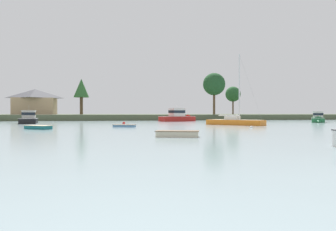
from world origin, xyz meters
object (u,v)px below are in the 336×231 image
at_px(cruiser_green, 318,120).
at_px(dinghy_wood, 219,121).
at_px(cruiser_black, 29,120).
at_px(mooring_buoy_red, 124,123).
at_px(dinghy_teal, 38,128).
at_px(sailboat_orange, 235,123).
at_px(dinghy_skyblue, 124,126).
at_px(cruiser_red, 180,118).
at_px(mooring_buoy_white, 251,127).
at_px(dinghy_cream, 177,135).

relative_size(cruiser_green, dinghy_wood, 1.92).
distance_m(cruiser_black, mooring_buoy_red, 18.00).
relative_size(dinghy_teal, dinghy_wood, 0.95).
relative_size(cruiser_black, dinghy_wood, 2.33).
height_order(cruiser_green, dinghy_teal, cruiser_green).
xyz_separation_m(cruiser_green, sailboat_orange, (-21.91, -9.33, -0.28)).
relative_size(dinghy_skyblue, dinghy_wood, 0.88).
relative_size(cruiser_red, mooring_buoy_red, 17.91).
bearing_deg(dinghy_skyblue, cruiser_black, 131.79).
height_order(cruiser_red, mooring_buoy_white, cruiser_red).
height_order(dinghy_cream, dinghy_wood, dinghy_cream).
bearing_deg(dinghy_wood, dinghy_teal, -144.28).
relative_size(dinghy_skyblue, dinghy_teal, 0.93).
distance_m(cruiser_black, dinghy_wood, 37.14).
relative_size(dinghy_skyblue, mooring_buoy_white, 8.21).
distance_m(sailboat_orange, cruiser_black, 37.23).
xyz_separation_m(sailboat_orange, dinghy_wood, (2.97, 14.82, -0.11)).
height_order(cruiser_black, cruiser_red, cruiser_red).
height_order(cruiser_red, mooring_buoy_red, cruiser_red).
height_order(cruiser_green, cruiser_red, cruiser_red).
bearing_deg(dinghy_wood, mooring_buoy_white, -100.81).
relative_size(cruiser_green, dinghy_teal, 2.02).
xyz_separation_m(dinghy_teal, mooring_buoy_white, (26.13, -1.61, -0.09)).
bearing_deg(dinghy_wood, cruiser_green, -16.17).
height_order(sailboat_orange, dinghy_cream, sailboat_orange).
relative_size(cruiser_red, mooring_buoy_white, 25.13).
bearing_deg(dinghy_skyblue, dinghy_cream, -78.93).
bearing_deg(mooring_buoy_red, cruiser_red, 45.79).
xyz_separation_m(sailboat_orange, mooring_buoy_red, (-17.00, 9.40, -0.17)).
height_order(dinghy_teal, dinghy_wood, dinghy_teal).
relative_size(sailboat_orange, dinghy_wood, 3.15).
relative_size(dinghy_skyblue, cruiser_red, 0.33).
bearing_deg(mooring_buoy_white, dinghy_wood, 79.19).
height_order(cruiser_green, sailboat_orange, sailboat_orange).
height_order(dinghy_teal, mooring_buoy_white, dinghy_teal).
xyz_separation_m(cruiser_green, dinghy_skyblue, (-39.40, -13.19, -0.42)).
height_order(cruiser_red, dinghy_wood, cruiser_red).
relative_size(mooring_buoy_white, mooring_buoy_red, 0.71).
distance_m(dinghy_skyblue, mooring_buoy_red, 13.27).
height_order(sailboat_orange, mooring_buoy_red, sailboat_orange).
bearing_deg(cruiser_green, dinghy_wood, 163.83).
height_order(sailboat_orange, dinghy_skyblue, sailboat_orange).
height_order(dinghy_skyblue, cruiser_red, cruiser_red).
relative_size(cruiser_green, cruiser_red, 0.71).
distance_m(cruiser_red, dinghy_wood, 10.68).
bearing_deg(dinghy_cream, sailboat_orange, 56.63).
distance_m(dinghy_skyblue, cruiser_red, 30.60).
bearing_deg(dinghy_skyblue, cruiser_red, 62.69).
bearing_deg(sailboat_orange, dinghy_teal, -165.39).
bearing_deg(dinghy_cream, dinghy_wood, 64.78).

